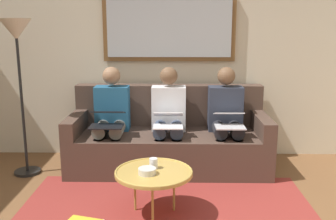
# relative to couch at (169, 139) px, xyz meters

# --- Properties ---
(wall_rear) EXTENTS (6.00, 0.12, 2.60)m
(wall_rear) POSITION_rel_couch_xyz_m (0.00, -0.48, 0.99)
(wall_rear) COLOR beige
(wall_rear) RESTS_ON ground_plane
(area_rug) EXTENTS (2.60, 1.80, 0.01)m
(area_rug) POSITION_rel_couch_xyz_m (0.00, 1.27, -0.31)
(area_rug) COLOR maroon
(area_rug) RESTS_ON ground_plane
(couch) EXTENTS (2.20, 0.90, 0.90)m
(couch) POSITION_rel_couch_xyz_m (0.00, 0.00, 0.00)
(couch) COLOR #4C382D
(couch) RESTS_ON ground_plane
(framed_mirror) EXTENTS (1.56, 0.05, 0.76)m
(framed_mirror) POSITION_rel_couch_xyz_m (0.00, -0.39, 1.24)
(framed_mirror) COLOR brown
(coffee_table) EXTENTS (0.65, 0.65, 0.41)m
(coffee_table) POSITION_rel_couch_xyz_m (0.11, 1.22, 0.08)
(coffee_table) COLOR tan
(coffee_table) RESTS_ON ground_plane
(cup) EXTENTS (0.07, 0.07, 0.09)m
(cup) POSITION_rel_couch_xyz_m (0.11, 1.15, 0.14)
(cup) COLOR silver
(cup) RESTS_ON coffee_table
(bowl) EXTENTS (0.15, 0.15, 0.05)m
(bowl) POSITION_rel_couch_xyz_m (0.16, 1.27, 0.12)
(bowl) COLOR beige
(bowl) RESTS_ON coffee_table
(person_left) EXTENTS (0.38, 0.58, 1.14)m
(person_left) POSITION_rel_couch_xyz_m (-0.64, 0.07, 0.30)
(person_left) COLOR #2D3342
(person_left) RESTS_ON couch
(laptop_silver) EXTENTS (0.31, 0.35, 0.15)m
(laptop_silver) POSITION_rel_couch_xyz_m (-0.64, 0.31, 0.32)
(laptop_silver) COLOR silver
(person_middle) EXTENTS (0.38, 0.58, 1.14)m
(person_middle) POSITION_rel_couch_xyz_m (0.00, 0.07, 0.30)
(person_middle) COLOR silver
(person_middle) RESTS_ON couch
(laptop_white) EXTENTS (0.31, 0.34, 0.15)m
(laptop_white) POSITION_rel_couch_xyz_m (0.00, 0.31, 0.31)
(laptop_white) COLOR white
(person_right) EXTENTS (0.38, 0.58, 1.14)m
(person_right) POSITION_rel_couch_xyz_m (0.64, 0.07, 0.30)
(person_right) COLOR #235B84
(person_right) RESTS_ON couch
(laptop_black) EXTENTS (0.34, 0.37, 0.16)m
(laptop_black) POSITION_rel_couch_xyz_m (0.64, 0.31, 0.32)
(laptop_black) COLOR black
(standing_lamp) EXTENTS (0.32, 0.32, 1.66)m
(standing_lamp) POSITION_rel_couch_xyz_m (1.55, 0.27, 1.06)
(standing_lamp) COLOR black
(standing_lamp) RESTS_ON ground_plane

